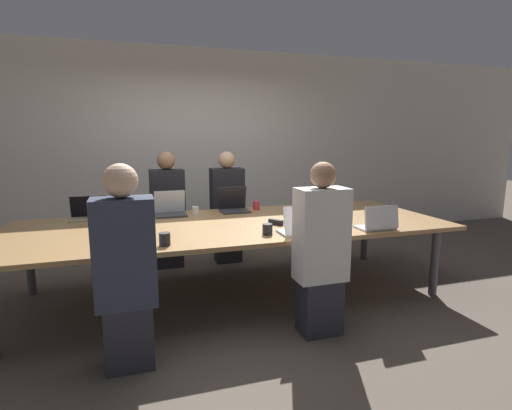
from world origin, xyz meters
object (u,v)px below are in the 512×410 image
at_px(laptop_near_left, 126,239).
at_px(person_far_midleft, 168,212).
at_px(cup_far_midleft, 195,211).
at_px(laptop_near_midright, 300,226).
at_px(person_near_midright, 321,253).
at_px(person_far_center, 227,209).
at_px(laptop_near_right, 378,223).
at_px(stapler, 276,222).
at_px(person_near_left, 126,271).
at_px(laptop_far_left, 89,213).
at_px(cup_near_midright, 267,229).
at_px(cup_far_center, 256,206).
at_px(laptop_far_center, 233,204).
at_px(cup_near_left, 165,239).
at_px(laptop_far_midleft, 170,208).
at_px(bottle_far_midleft, 147,211).

relative_size(laptop_near_left, person_far_midleft, 0.25).
bearing_deg(cup_far_midleft, laptop_near_left, -121.94).
relative_size(laptop_near_midright, laptop_near_left, 0.96).
relative_size(person_near_midright, person_far_center, 1.00).
bearing_deg(person_far_center, laptop_near_right, -60.58).
bearing_deg(cup_far_midleft, stapler, -46.98).
xyz_separation_m(person_near_left, person_far_midleft, (0.48, 2.11, -0.01)).
bearing_deg(laptop_near_left, person_far_center, -125.21).
distance_m(laptop_far_left, person_far_midleft, 0.97).
xyz_separation_m(cup_near_midright, laptop_near_right, (1.02, -0.14, 0.02)).
bearing_deg(laptop_near_left, person_far_midleft, -105.29).
distance_m(laptop_near_right, laptop_near_left, 2.19).
xyz_separation_m(laptop_near_left, stapler, (1.37, 0.43, -0.05)).
distance_m(laptop_near_right, cup_far_center, 1.49).
xyz_separation_m(laptop_near_right, person_near_left, (-2.19, -0.34, -0.11)).
bearing_deg(cup_far_midleft, cup_far_center, 6.97).
bearing_deg(laptop_far_center, cup_near_left, -125.42).
bearing_deg(cup_near_midright, laptop_near_right, -7.71).
bearing_deg(cup_far_center, laptop_near_left, -139.36).
bearing_deg(laptop_near_midright, laptop_far_center, -77.20).
bearing_deg(cup_near_midright, cup_far_midleft, 113.44).
bearing_deg(stapler, laptop_near_right, -64.09).
height_order(cup_far_center, laptop_far_midleft, laptop_far_midleft).
height_order(laptop_near_midright, cup_near_midright, laptop_near_midright).
bearing_deg(person_near_midright, bottle_far_midleft, -48.14).
distance_m(cup_near_midright, laptop_far_left, 1.93).
bearing_deg(cup_far_midleft, laptop_far_left, 174.03).
bearing_deg(stapler, person_far_midleft, 91.32).
distance_m(person_near_midright, laptop_near_right, 0.80).
distance_m(cup_near_midright, bottle_far_midleft, 1.36).
relative_size(cup_far_midleft, bottle_far_midleft, 0.45).
bearing_deg(cup_far_midleft, laptop_near_right, -38.88).
distance_m(person_far_center, person_far_midleft, 0.73).
bearing_deg(stapler, laptop_near_midright, -114.56).
bearing_deg(person_near_midright, laptop_near_right, -157.43).
xyz_separation_m(laptop_near_right, bottle_far_midleft, (-1.98, 1.10, 0.02)).
bearing_deg(cup_near_midright, stapler, 59.09).
bearing_deg(person_far_center, laptop_near_left, -125.21).
relative_size(laptop_near_midright, laptop_far_center, 1.05).
height_order(laptop_near_left, person_far_midleft, person_far_midleft).
relative_size(laptop_near_midright, cup_far_center, 3.42).
distance_m(laptop_near_midright, laptop_far_midleft, 1.56).
bearing_deg(cup_far_center, laptop_near_midright, -89.53).
distance_m(laptop_far_center, bottle_far_midleft, 0.97).
distance_m(laptop_near_midright, person_near_midright, 0.38).
distance_m(cup_near_midright, cup_far_midleft, 1.15).
bearing_deg(laptop_far_center, person_near_left, -125.71).
height_order(laptop_near_left, person_far_center, person_far_center).
xyz_separation_m(laptop_far_left, cup_near_left, (0.65, -1.25, -0.02)).
bearing_deg(person_far_center, cup_far_midleft, -131.10).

